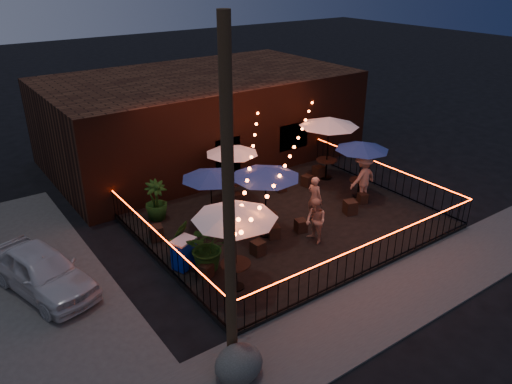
# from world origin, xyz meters

# --- Properties ---
(ground) EXTENTS (110.00, 110.00, 0.00)m
(ground) POSITION_xyz_m (0.00, 0.00, 0.00)
(ground) COLOR black
(ground) RESTS_ON ground
(patio) EXTENTS (10.00, 8.00, 0.15)m
(patio) POSITION_xyz_m (0.00, 2.00, 0.07)
(patio) COLOR black
(patio) RESTS_ON ground
(sidewalk) EXTENTS (18.00, 2.50, 0.05)m
(sidewalk) POSITION_xyz_m (0.00, -3.25, 0.03)
(sidewalk) COLOR #494744
(sidewalk) RESTS_ON ground
(brick_building) EXTENTS (14.00, 8.00, 4.00)m
(brick_building) POSITION_xyz_m (1.00, 9.99, 2.00)
(brick_building) COLOR #33180E
(brick_building) RESTS_ON ground
(utility_pole) EXTENTS (0.26, 0.26, 8.00)m
(utility_pole) POSITION_xyz_m (-5.40, -2.60, 4.00)
(utility_pole) COLOR #3D2C19
(utility_pole) RESTS_ON ground
(fence_front) EXTENTS (10.00, 0.04, 1.04)m
(fence_front) POSITION_xyz_m (0.00, -2.00, 0.66)
(fence_front) COLOR black
(fence_front) RESTS_ON patio
(fence_left) EXTENTS (0.04, 8.00, 1.04)m
(fence_left) POSITION_xyz_m (-5.00, 2.00, 0.66)
(fence_left) COLOR black
(fence_left) RESTS_ON patio
(fence_right) EXTENTS (0.04, 8.00, 1.04)m
(fence_right) POSITION_xyz_m (5.00, 2.00, 0.66)
(fence_right) COLOR black
(fence_right) RESTS_ON patio
(festoon_lights) EXTENTS (10.02, 8.72, 1.32)m
(festoon_lights) POSITION_xyz_m (-1.01, 1.70, 2.52)
(festoon_lights) COLOR #FF4D19
(festoon_lights) RESTS_ON ground
(cafe_table_0) EXTENTS (2.88, 2.88, 2.63)m
(cafe_table_0) POSITION_xyz_m (-3.80, -0.33, 2.55)
(cafe_table_0) COLOR black
(cafe_table_0) RESTS_ON patio
(cafe_table_1) EXTENTS (2.28, 2.28, 2.23)m
(cafe_table_1) POSITION_xyz_m (-2.53, 3.12, 2.19)
(cafe_table_1) COLOR black
(cafe_table_1) RESTS_ON patio
(cafe_table_2) EXTENTS (2.90, 2.90, 2.53)m
(cafe_table_2) POSITION_xyz_m (-1.29, 1.65, 2.46)
(cafe_table_2) COLOR black
(cafe_table_2) RESTS_ON patio
(cafe_table_3) EXTENTS (2.25, 2.25, 2.26)m
(cafe_table_3) POSITION_xyz_m (-0.65, 4.68, 2.21)
(cafe_table_3) COLOR black
(cafe_table_3) RESTS_ON patio
(cafe_table_4) EXTENTS (2.51, 2.51, 2.31)m
(cafe_table_4) POSITION_xyz_m (3.60, 2.00, 2.26)
(cafe_table_4) COLOR black
(cafe_table_4) RESTS_ON patio
(cafe_table_5) EXTENTS (2.57, 2.57, 2.76)m
(cafe_table_5) POSITION_xyz_m (3.80, 4.10, 2.67)
(cafe_table_5) COLOR black
(cafe_table_5) RESTS_ON patio
(bistro_chair_0) EXTENTS (0.46, 0.46, 0.42)m
(bistro_chair_0) POSITION_xyz_m (-4.24, 0.62, 0.36)
(bistro_chair_0) COLOR black
(bistro_chair_0) RESTS_ON patio
(bistro_chair_1) EXTENTS (0.43, 0.43, 0.47)m
(bistro_chair_1) POSITION_xyz_m (-2.24, 0.76, 0.38)
(bistro_chair_1) COLOR black
(bistro_chair_1) RESTS_ON patio
(bistro_chair_2) EXTENTS (0.53, 0.53, 0.52)m
(bistro_chair_2) POSITION_xyz_m (-4.50, 3.51, 0.41)
(bistro_chair_2) COLOR black
(bistro_chair_2) RESTS_ON patio
(bistro_chair_3) EXTENTS (0.42, 0.42, 0.43)m
(bistro_chair_3) POSITION_xyz_m (-2.62, 3.65, 0.36)
(bistro_chair_3) COLOR black
(bistro_chair_3) RESTS_ON patio
(bistro_chair_4) EXTENTS (0.49, 0.49, 0.44)m
(bistro_chair_4) POSITION_xyz_m (-1.17, 1.32, 0.37)
(bistro_chair_4) COLOR black
(bistro_chair_4) RESTS_ON patio
(bistro_chair_5) EXTENTS (0.45, 0.45, 0.44)m
(bistro_chair_5) POSITION_xyz_m (-0.13, 1.12, 0.37)
(bistro_chair_5) COLOR black
(bistro_chair_5) RESTS_ON patio
(bistro_chair_6) EXTENTS (0.41, 0.41, 0.42)m
(bistro_chair_6) POSITION_xyz_m (-0.76, 4.27, 0.36)
(bistro_chair_6) COLOR black
(bistro_chair_6) RESTS_ON patio
(bistro_chair_7) EXTENTS (0.40, 0.40, 0.46)m
(bistro_chair_7) POSITION_xyz_m (1.37, 4.19, 0.38)
(bistro_chair_7) COLOR black
(bistro_chair_7) RESTS_ON patio
(bistro_chair_8) EXTENTS (0.54, 0.54, 0.51)m
(bistro_chair_8) POSITION_xyz_m (2.24, 1.09, 0.41)
(bistro_chair_8) COLOR black
(bistro_chair_8) RESTS_ON patio
(bistro_chair_9) EXTENTS (0.43, 0.43, 0.40)m
(bistro_chair_9) POSITION_xyz_m (3.29, 1.46, 0.35)
(bistro_chair_9) COLOR black
(bistro_chair_9) RESTS_ON patio
(bistro_chair_10) EXTENTS (0.46, 0.46, 0.46)m
(bistro_chair_10) POSITION_xyz_m (2.60, 3.96, 0.38)
(bistro_chair_10) COLOR black
(bistro_chair_10) RESTS_ON patio
(bistro_chair_11) EXTENTS (0.44, 0.44, 0.50)m
(bistro_chair_11) POSITION_xyz_m (3.63, 4.40, 0.40)
(bistro_chair_11) COLOR black
(bistro_chair_11) RESTS_ON patio
(patron_a) EXTENTS (0.49, 0.67, 1.68)m
(patron_a) POSITION_xyz_m (0.85, 1.55, 0.99)
(patron_a) COLOR tan
(patron_a) RESTS_ON patio
(patron_b) EXTENTS (0.64, 0.80, 1.57)m
(patron_b) POSITION_xyz_m (-0.22, 0.30, 0.93)
(patron_b) COLOR tan
(patron_b) RESTS_ON patio
(patron_c) EXTENTS (1.24, 0.72, 1.90)m
(patron_c) POSITION_xyz_m (3.46, 1.68, 1.10)
(patron_c) COLOR beige
(patron_c) RESTS_ON patio
(potted_shrub_a) EXTENTS (1.74, 1.63, 1.54)m
(potted_shrub_a) POSITION_xyz_m (-3.92, 0.99, 0.92)
(potted_shrub_a) COLOR #123D13
(potted_shrub_a) RESTS_ON patio
(potted_shrub_b) EXTENTS (0.73, 0.60, 1.30)m
(potted_shrub_b) POSITION_xyz_m (-4.38, 2.09, 0.80)
(potted_shrub_b) COLOR #0C3D0F
(potted_shrub_b) RESTS_ON patio
(potted_shrub_c) EXTENTS (0.87, 0.87, 1.47)m
(potted_shrub_c) POSITION_xyz_m (-3.81, 4.90, 0.89)
(potted_shrub_c) COLOR #123A0C
(potted_shrub_c) RESTS_ON patio
(cooler) EXTENTS (0.87, 0.75, 0.96)m
(cooler) POSITION_xyz_m (-4.50, 1.50, 0.64)
(cooler) COLOR #0A24A4
(cooler) RESTS_ON patio
(boulder) EXTENTS (1.06, 0.91, 0.80)m
(boulder) POSITION_xyz_m (-5.58, -3.14, 0.40)
(boulder) COLOR #484843
(boulder) RESTS_ON ground
(car_white) EXTENTS (2.59, 4.22, 1.34)m
(car_white) POSITION_xyz_m (-8.30, 2.94, 0.67)
(car_white) COLOR silver
(car_white) RESTS_ON ground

